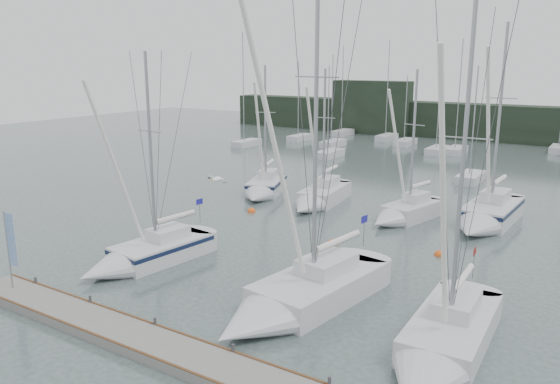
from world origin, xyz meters
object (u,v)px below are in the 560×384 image
at_px(buoy_c, 251,212).
at_px(sailboat_mid_b, 317,199).
at_px(sailboat_near_center, 290,302).
at_px(sailboat_mid_c, 402,214).
at_px(sailboat_mid_a, 263,189).
at_px(sailboat_mid_d, 486,217).
at_px(sailboat_near_left, 140,257).
at_px(dock_banner, 10,243).
at_px(buoy_a, 332,245).
at_px(sailboat_near_right, 439,350).
at_px(buoy_b, 439,255).

bearing_deg(buoy_c, sailboat_mid_b, 50.79).
relative_size(sailboat_near_center, buoy_c, 28.46).
relative_size(sailboat_mid_b, sailboat_mid_c, 1.01).
bearing_deg(sailboat_mid_a, sailboat_mid_d, -16.97).
distance_m(sailboat_near_left, sailboat_mid_c, 18.26).
bearing_deg(dock_banner, buoy_c, 76.90).
height_order(sailboat_mid_d, buoy_a, sailboat_mid_d).
relative_size(sailboat_near_right, buoy_c, 22.72).
relative_size(buoy_a, buoy_c, 1.10).
height_order(sailboat_near_right, buoy_a, sailboat_near_right).
relative_size(sailboat_mid_a, sailboat_mid_d, 0.80).
xyz_separation_m(sailboat_near_left, sailboat_mid_a, (-3.34, 16.88, 0.04)).
bearing_deg(sailboat_mid_a, sailboat_near_left, -98.44).
relative_size(sailboat_mid_a, sailboat_mid_c, 1.03).
xyz_separation_m(sailboat_mid_c, sailboat_mid_d, (5.19, 1.81, 0.13)).
distance_m(sailboat_mid_a, sailboat_mid_b, 5.38).
distance_m(buoy_a, dock_banner, 17.58).
height_order(sailboat_mid_a, sailboat_mid_d, sailboat_mid_d).
height_order(sailboat_near_left, sailboat_near_right, sailboat_near_right).
xyz_separation_m(sailboat_near_right, dock_banner, (-18.74, -4.87, 2.12)).
height_order(sailboat_near_right, sailboat_mid_d, sailboat_mid_d).
relative_size(sailboat_near_left, sailboat_mid_c, 1.11).
xyz_separation_m(sailboat_near_left, dock_banner, (-2.13, -5.87, 2.09)).
distance_m(sailboat_mid_b, buoy_c, 5.31).
relative_size(sailboat_mid_a, buoy_c, 18.55).
bearing_deg(dock_banner, sailboat_near_left, 59.53).
bearing_deg(dock_banner, sailboat_mid_d, 44.74).
height_order(sailboat_near_left, sailboat_mid_a, sailboat_near_left).
distance_m(sailboat_mid_a, buoy_c, 5.01).
xyz_separation_m(sailboat_near_left, buoy_c, (-1.32, 12.34, -0.55)).
bearing_deg(buoy_a, buoy_c, 157.50).
height_order(sailboat_mid_b, buoy_b, sailboat_mid_b).
distance_m(sailboat_near_left, sailboat_mid_a, 17.21).
bearing_deg(sailboat_mid_d, sailboat_near_right, -79.64).
bearing_deg(buoy_a, sailboat_mid_d, 51.57).
bearing_deg(sailboat_near_center, buoy_a, 114.94).
distance_m(buoy_b, buoy_c, 14.66).
bearing_deg(sailboat_near_center, sailboat_mid_d, 85.48).
relative_size(sailboat_near_right, sailboat_mid_d, 0.98).
relative_size(sailboat_near_left, sailboat_near_center, 0.71).
xyz_separation_m(sailboat_near_right, sailboat_mid_c, (-7.61, 16.88, 0.03)).
xyz_separation_m(sailboat_mid_d, buoy_c, (-15.51, -5.36, -0.67)).
bearing_deg(sailboat_mid_b, buoy_c, -135.64).
bearing_deg(sailboat_mid_a, buoy_c, -85.59).
xyz_separation_m(sailboat_mid_b, sailboat_mid_d, (12.17, 1.27, 0.11)).
bearing_deg(sailboat_near_center, sailboat_mid_a, 135.95).
bearing_deg(sailboat_mid_d, buoy_b, -94.64).
relative_size(sailboat_near_right, sailboat_mid_a, 1.22).
xyz_separation_m(sailboat_near_right, buoy_a, (-9.46, 9.83, -0.52)).
distance_m(sailboat_mid_c, buoy_c, 10.93).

